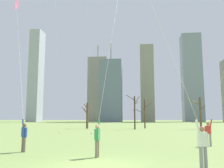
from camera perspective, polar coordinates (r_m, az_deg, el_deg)
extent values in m
plane|color=#7A934C|center=(10.42, -3.57, -18.59)|extent=(400.00, 400.00, 0.00)
cylinder|color=#726656|center=(12.42, -3.65, -14.87)|extent=(0.14, 0.14, 0.85)
cylinder|color=#726656|center=(12.63, -3.31, -14.76)|extent=(0.14, 0.14, 0.85)
cube|color=#338C4C|center=(12.46, -3.45, -11.64)|extent=(0.25, 0.37, 0.54)
sphere|color=tan|center=(12.44, -3.43, -9.85)|extent=(0.22, 0.22, 0.22)
cylinder|color=#338C4C|center=(12.27, -3.77, -11.85)|extent=(0.09, 0.09, 0.55)
cylinder|color=#338C4C|center=(12.64, -3.12, -9.44)|extent=(0.12, 0.21, 0.56)
cylinder|color=silver|center=(18.33, 0.08, 11.45)|extent=(0.46, 9.46, 12.33)
cylinder|color=gray|center=(10.45, 21.00, -15.71)|extent=(0.14, 0.14, 0.85)
cylinder|color=gray|center=(10.30, 20.09, -15.87)|extent=(0.14, 0.14, 0.85)
cube|color=white|center=(10.29, 20.36, -11.96)|extent=(0.39, 0.34, 0.54)
sphere|color=#9E7051|center=(10.27, 20.25, -9.80)|extent=(0.22, 0.22, 0.22)
cylinder|color=white|center=(10.44, 21.21, -12.04)|extent=(0.09, 0.09, 0.55)
cylinder|color=white|center=(10.12, 19.36, -9.40)|extent=(0.22, 0.18, 0.56)
cylinder|color=gray|center=(18.56, 21.33, -12.04)|extent=(0.14, 0.14, 0.85)
cylinder|color=gray|center=(18.48, 21.98, -12.03)|extent=(0.14, 0.14, 0.85)
cube|color=red|center=(18.47, 21.55, -9.89)|extent=(0.39, 0.37, 0.54)
sphere|color=#9E7051|center=(18.46, 21.48, -8.68)|extent=(0.22, 0.22, 0.22)
cylinder|color=red|center=(18.56, 20.94, -10.01)|extent=(0.09, 0.09, 0.55)
cylinder|color=red|center=(18.38, 22.08, -8.40)|extent=(0.22, 0.19, 0.56)
cylinder|color=#726656|center=(15.18, -19.74, -13.16)|extent=(0.14, 0.14, 0.85)
cylinder|color=#726656|center=(15.38, -20.09, -13.07)|extent=(0.14, 0.14, 0.85)
cube|color=#2D4CA5|center=(15.23, -19.79, -10.51)|extent=(0.39, 0.37, 0.54)
sphere|color=brown|center=(15.21, -19.72, -9.05)|extent=(0.22, 0.22, 0.22)
cylinder|color=#2D4CA5|center=(15.04, -19.46, -10.69)|extent=(0.09, 0.09, 0.55)
cylinder|color=#2D4CA5|center=(15.40, -20.03, -8.71)|extent=(0.21, 0.20, 0.56)
cube|color=pink|center=(32.82, -21.35, 16.77)|extent=(0.40, 1.48, 1.46)
cylinder|color=black|center=(32.82, -21.35, 16.77)|extent=(0.34, 0.21, 0.94)
cylinder|color=silver|center=(23.63, -20.91, 9.00)|extent=(7.56, 12.51, 13.50)
cylinder|color=silver|center=(31.75, -5.77, 15.92)|extent=(0.95, 2.56, 29.40)
cylinder|color=#3F3833|center=(30.27, -4.78, -11.46)|extent=(0.10, 0.10, 0.08)
cylinder|color=silver|center=(33.18, -12.82, 10.95)|extent=(0.86, 2.08, 25.01)
cylinder|color=#3F3833|center=(32.34, -12.19, -11.09)|extent=(0.10, 0.10, 0.08)
cylinder|color=#423326|center=(41.98, 5.32, -6.68)|extent=(0.25, 0.25, 5.61)
cylinder|color=#423326|center=(42.71, 5.85, -3.69)|extent=(0.98, 1.39, 1.29)
cylinder|color=#423326|center=(41.58, 5.65, -4.44)|extent=(0.64, 1.00, 0.42)
cylinder|color=#423326|center=(41.89, 4.31, -3.17)|extent=(1.50, 0.59, 0.98)
cylinder|color=#423326|center=(42.59, 5.11, -6.20)|extent=(0.39, 1.24, 0.46)
cylinder|color=#4C3828|center=(46.85, 7.64, -6.87)|extent=(0.25, 0.25, 5.44)
cylinder|color=#4C3828|center=(46.07, 7.54, -6.45)|extent=(0.32, 1.65, 1.21)
cylinder|color=#4C3828|center=(46.77, 8.32, -5.00)|extent=(1.25, 0.42, 0.99)
cylinder|color=#4C3828|center=(47.31, 6.60, -6.40)|extent=(1.76, 1.07, 1.00)
cylinder|color=brown|center=(45.26, -5.78, -7.35)|extent=(0.41, 0.41, 4.67)
cylinder|color=brown|center=(44.37, -6.41, -5.89)|extent=(0.76, 2.07, 0.75)
cylinder|color=brown|center=(46.09, -5.85, -4.85)|extent=(0.61, 1.56, 0.64)
cylinder|color=brown|center=(45.96, -6.16, -5.22)|extent=(1.07, 1.32, 1.10)
cylinder|color=brown|center=(44.82, -6.24, -6.39)|extent=(0.68, 1.16, 1.14)
cylinder|color=brown|center=(45.70, 19.91, -6.37)|extent=(0.36, 0.36, 5.57)
cylinder|color=brown|center=(45.19, 19.88, -6.19)|extent=(0.45, 1.07, 0.44)
cylinder|color=brown|center=(45.53, 20.40, -5.23)|extent=(0.91, 0.77, 0.84)
cylinder|color=brown|center=(45.61, 18.61, -3.95)|extent=(2.00, 0.30, 1.09)
cube|color=gray|center=(133.26, 18.08, 1.46)|extent=(9.80, 8.14, 45.43)
cube|color=slate|center=(113.66, -0.25, -1.60)|extent=(10.24, 7.07, 28.83)
cylinder|color=#99999E|center=(117.17, -0.24, 7.49)|extent=(0.80, 0.80, 8.40)
cube|color=#9EA3AD|center=(128.68, -17.29, 1.89)|extent=(5.31, 7.82, 46.02)
cube|color=gray|center=(125.86, 8.18, 0.17)|extent=(6.68, 8.40, 38.87)
cube|color=gray|center=(129.22, -3.34, -1.23)|extent=(10.06, 6.07, 33.86)
cylinder|color=#99999E|center=(133.14, -3.27, 7.53)|extent=(0.80, 0.80, 6.96)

